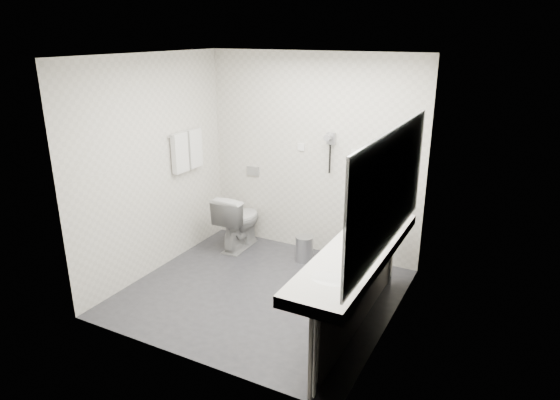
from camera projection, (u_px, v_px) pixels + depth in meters
The scene contains 30 objects.
floor at pixel (262, 292), 5.39m from camera, with size 2.80×2.80×0.00m, color #2C2C31.
ceiling at pixel (258, 55), 4.57m from camera, with size 2.80×2.80×0.00m, color silver.
wall_back at pixel (312, 156), 6.07m from camera, with size 2.80×2.80×0.00m, color silver.
wall_front at pixel (178, 226), 3.89m from camera, with size 2.80×2.80×0.00m, color silver.
wall_left at pixel (153, 167), 5.59m from camera, with size 2.60×2.60×0.00m, color silver.
wall_right at pixel (397, 205), 4.37m from camera, with size 2.60×2.60×0.00m, color silver.
vanity_counter at pixel (357, 253), 4.47m from camera, with size 0.55×2.20×0.10m, color white.
vanity_panel at pixel (357, 295), 4.60m from camera, with size 0.03×2.15×0.75m, color gray.
vanity_post_near at pixel (315, 358), 3.71m from camera, with size 0.06×0.06×0.75m, color silver.
vanity_post_far at pixel (391, 253), 5.45m from camera, with size 0.06×0.06×0.75m, color silver.
mirror at pixel (390, 189), 4.14m from camera, with size 0.02×2.20×1.05m, color #B2BCC6.
basin_near at pixel (330, 280), 3.91m from camera, with size 0.40×0.31×0.05m, color white.
basin_far at pixel (378, 226), 5.00m from camera, with size 0.40×0.31×0.05m, color white.
faucet_near at pixel (354, 276), 3.80m from camera, with size 0.04×0.04×0.15m, color silver.
faucet_far at pixel (398, 221), 4.89m from camera, with size 0.04×0.04×0.15m, color silver.
soap_bottle_a at pixel (356, 239), 4.52m from camera, with size 0.05×0.05×0.11m, color beige.
soap_bottle_b at pixel (368, 235), 4.63m from camera, with size 0.07×0.07×0.09m, color beige.
glass_left at pixel (386, 239), 4.53m from camera, with size 0.05×0.05×0.10m, color silver.
toilet at pixel (239, 221), 6.41m from camera, with size 0.41×0.73×0.74m, color white.
flush_plate at pixel (253, 171), 6.53m from camera, with size 0.18×0.02×0.12m, color #B2B5BA.
pedal_bin at pixel (304, 249), 6.08m from camera, with size 0.22×0.22×0.31m, color #B2B5BA.
bin_lid at pixel (305, 237), 6.03m from camera, with size 0.22×0.22×0.01m, color #B2B5BA.
towel_rail at pixel (185, 133), 5.94m from camera, with size 0.02×0.02×0.62m, color silver.
towel_near at pixel (180, 153), 5.89m from camera, with size 0.07×0.24×0.48m, color silver.
towel_far at pixel (194, 148), 6.12m from camera, with size 0.07×0.24×0.48m, color silver.
dryer_cradle at pixel (331, 138), 5.85m from camera, with size 0.10×0.04×0.14m, color gray.
dryer_barrel at pixel (329, 137), 5.79m from camera, with size 0.08×0.08×0.14m, color gray.
dryer_cord at pixel (330, 159), 5.92m from camera, with size 0.02×0.02×0.35m, color black.
switch_plate_a at pixel (301, 147), 6.09m from camera, with size 0.09×0.02×0.09m, color white.
switch_plate_b at pixel (355, 153), 5.79m from camera, with size 0.09×0.02×0.09m, color white.
Camera 1 is at (2.39, -4.13, 2.72)m, focal length 31.55 mm.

